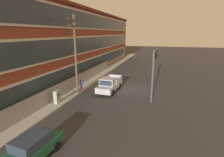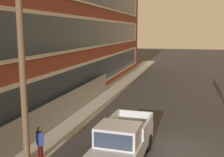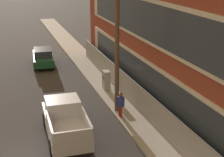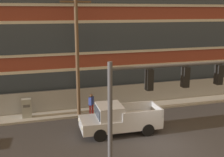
% 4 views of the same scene
% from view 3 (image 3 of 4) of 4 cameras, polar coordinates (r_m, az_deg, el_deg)
% --- Properties ---
extents(sidewalk_building_side, '(80.00, 2.19, 0.16)m').
position_cam_3_polar(sidewalk_building_side, '(18.48, 7.16, -9.96)').
color(sidewalk_building_side, '#9E9B93').
rests_on(sidewalk_building_side, ground).
extents(chain_link_fence, '(28.92, 0.06, 1.80)m').
position_cam_3_polar(chain_link_fence, '(20.13, 5.89, -4.69)').
color(chain_link_fence, gray).
rests_on(chain_link_fence, ground).
extents(pickup_truck_silver, '(5.24, 2.20, 1.94)m').
position_cam_3_polar(pickup_truck_silver, '(18.52, -7.86, -6.96)').
color(pickup_truck_silver, '#B2B5BA').
rests_on(pickup_truck_silver, ground).
extents(sedan_dark_green, '(4.37, 2.08, 1.56)m').
position_cam_3_polar(sedan_dark_green, '(31.23, -11.38, 3.54)').
color(sedan_dark_green, '#194C2D').
rests_on(sedan_dark_green, ground).
extents(utility_pole_near_corner, '(2.50, 0.26, 9.47)m').
position_cam_3_polar(utility_pole_near_corner, '(19.81, 0.85, 8.10)').
color(utility_pole_near_corner, brown).
rests_on(utility_pole_near_corner, ground).
extents(electrical_cabinet, '(0.67, 0.46, 1.54)m').
position_cam_3_polar(electrical_cabinet, '(24.54, -0.96, -0.47)').
color(electrical_cabinet, '#939993').
rests_on(electrical_cabinet, ground).
extents(pedestrian_near_cabinet, '(0.45, 0.45, 1.69)m').
position_cam_3_polar(pedestrian_near_cabinet, '(20.22, 1.43, -4.31)').
color(pedestrian_near_cabinet, maroon).
rests_on(pedestrian_near_cabinet, ground).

